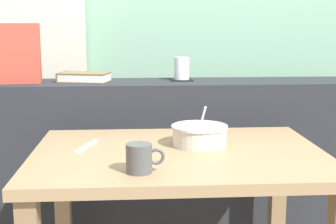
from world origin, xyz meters
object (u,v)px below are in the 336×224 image
Objects in this scene: soup_bowl at (199,135)px; ceramic_mug at (140,158)px; coaster_square at (182,80)px; fork_utensil at (87,146)px; breakfast_table at (179,186)px; throw_pillow at (3,53)px; closed_book at (84,77)px; juice_glass at (182,69)px.

soup_bowl reaches higher than ceramic_mug.
coaster_square reaches higher than fork_utensil.
fork_utensil is 1.50× the size of ceramic_mug.
fork_utensil reaches higher than breakfast_table.
throw_pillow reaches higher than ceramic_mug.
breakfast_table is 0.79m from closed_book.
breakfast_table is 8.71× the size of ceramic_mug.
coaster_square is at bearing 91.09° from soup_bowl.
juice_glass is 0.60× the size of fork_utensil.
closed_book is at bearing 129.59° from soup_bowl.
juice_glass is 0.32× the size of throw_pillow.
breakfast_table is 1.03m from throw_pillow.
ceramic_mug is (0.18, -0.31, 0.04)m from fork_utensil.
coaster_square reaches higher than ceramic_mug.
soup_bowl is (0.46, -0.55, -0.15)m from closed_book.
throw_pillow reaches higher than juice_glass.
closed_book is 0.73m from soup_bowl.
closed_book reaches higher than fork_utensil.
closed_book is 0.90m from ceramic_mug.
closed_book is 1.23× the size of soup_bowl.
soup_bowl is at bearing -88.91° from coaster_square.
throw_pillow is 0.99m from soup_bowl.
juice_glass is at bearing 76.78° from ceramic_mug.
juice_glass reaches higher than coaster_square.
throw_pillow is 0.72m from fork_utensil.
closed_book reaches higher than coaster_square.
juice_glass is at bearing 2.58° from throw_pillow.
breakfast_table is 9.60× the size of juice_glass.
throw_pillow is (-0.35, -0.03, 0.11)m from closed_book.
closed_book is at bearing 115.00° from fork_utensil.
throw_pillow is 1.88× the size of fork_utensil.
coaster_square is 0.80m from throw_pillow.
closed_book is 1.45× the size of fork_utensil.
juice_glass is 0.42× the size of closed_book.
breakfast_table is at bearing -96.27° from coaster_square.
throw_pillow is at bearing 146.89° from fork_utensil.
closed_book reaches higher than breakfast_table.
closed_book is 2.18× the size of ceramic_mug.
breakfast_table is at bearing -96.27° from juice_glass.
soup_bowl is (0.08, 0.07, 0.16)m from breakfast_table.
ceramic_mug is (-0.13, -0.23, 0.17)m from breakfast_table.
closed_book is (-0.38, 0.63, 0.31)m from breakfast_table.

